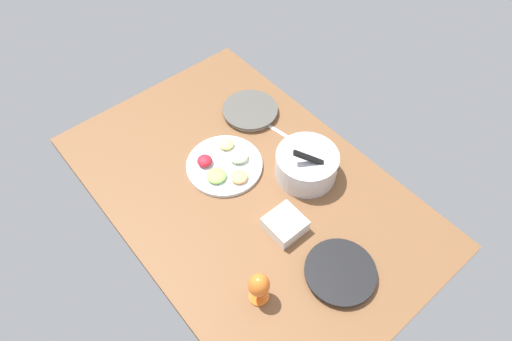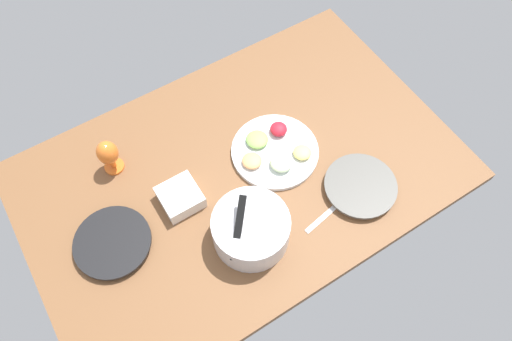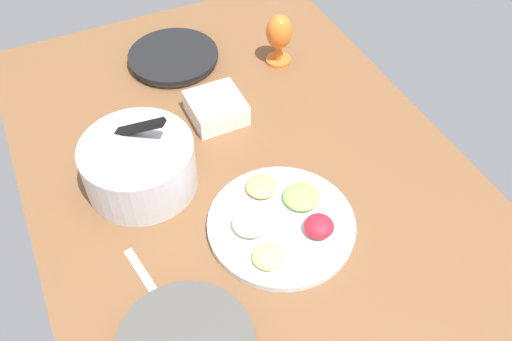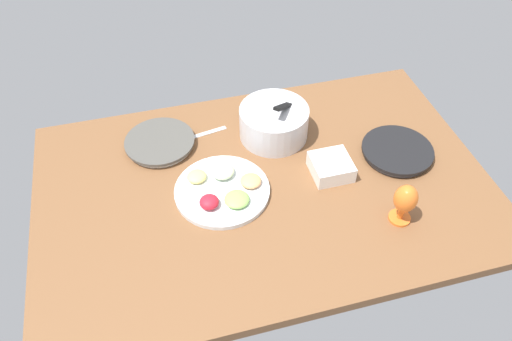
% 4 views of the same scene
% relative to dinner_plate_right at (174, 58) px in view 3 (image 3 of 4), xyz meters
% --- Properties ---
extents(ground_plane, '(1.60, 1.04, 0.04)m').
position_rel_dinner_plate_right_xyz_m(ground_plane, '(-0.52, -0.02, -0.04)').
color(ground_plane, brown).
extents(dinner_plate_right, '(0.27, 0.27, 0.03)m').
position_rel_dinner_plate_right_xyz_m(dinner_plate_right, '(0.00, 0.00, 0.00)').
color(dinner_plate_right, '#4C4C51').
rests_on(dinner_plate_right, ground_plane).
extents(mixing_bowl, '(0.26, 0.26, 0.19)m').
position_rel_dinner_plate_right_xyz_m(mixing_bowl, '(-0.42, 0.23, 0.05)').
color(mixing_bowl, silver).
rests_on(mixing_bowl, ground_plane).
extents(fruit_platter, '(0.33, 0.33, 0.06)m').
position_rel_dinner_plate_right_xyz_m(fruit_platter, '(-0.67, -0.01, 0.00)').
color(fruit_platter, silver).
rests_on(fruit_platter, ground_plane).
extents(hurricane_glass_orange, '(0.08, 0.08, 0.16)m').
position_rel_dinner_plate_right_xyz_m(hurricane_glass_orange, '(-0.13, -0.28, 0.08)').
color(hurricane_glass_orange, orange).
rests_on(hurricane_glass_orange, ground_plane).
extents(square_bowl_white, '(0.14, 0.14, 0.06)m').
position_rel_dinner_plate_right_xyz_m(square_bowl_white, '(-0.28, -0.02, 0.02)').
color(square_bowl_white, white).
rests_on(square_bowl_white, ground_plane).
extents(fork_by_left_plate, '(0.18, 0.05, 0.01)m').
position_rel_dinner_plate_right_xyz_m(fork_by_left_plate, '(-0.68, 0.30, -0.01)').
color(fork_by_left_plate, silver).
rests_on(fork_by_left_plate, ground_plane).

